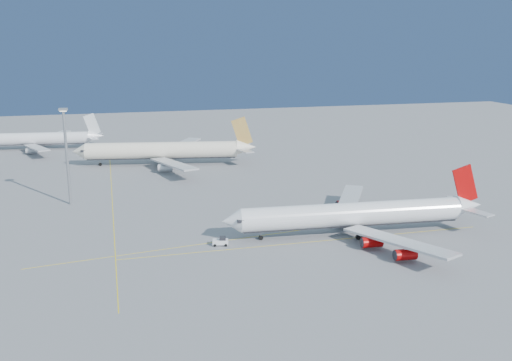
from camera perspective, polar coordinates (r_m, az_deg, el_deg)
name	(u,v)px	position (r m, az deg, el deg)	size (l,w,h in m)	color
ground	(272,226)	(148.68, 1.65, -4.55)	(500.00, 500.00, 0.00)	slate
taxiway_lines	(212,223)	(151.35, -4.39, -4.24)	(118.86, 140.00, 0.02)	yellow
airliner_virgin	(357,214)	(143.39, 10.11, -3.37)	(67.45, 60.44, 16.63)	white
airliner_etihad	(166,150)	(221.96, -9.00, 2.99)	(70.13, 64.08, 18.35)	silver
airliner_third	(36,139)	(268.21, -21.11, 3.91)	(58.06, 53.24, 15.57)	white
pushback_tug	(221,241)	(134.99, -3.54, -6.09)	(3.98, 2.88, 2.07)	white
light_mast	(66,148)	(172.75, -18.45, 3.06)	(2.44, 2.44, 28.19)	gray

